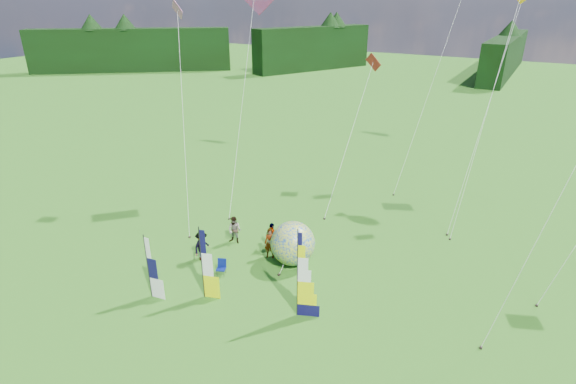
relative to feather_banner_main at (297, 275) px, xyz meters
The scene contains 18 objects.
ground 3.18m from the feather_banner_main, 105.92° to the right, with size 220.00×220.00×0.00m, color #38761C.
treeline_ring 2.78m from the feather_banner_main, 105.92° to the right, with size 210.00×210.00×8.00m, color black, non-canonical shape.
feather_banner_main is the anchor object (origin of this frame).
side_banner_left 4.99m from the feather_banner_main, 166.92° to the right, with size 1.08×0.10×3.94m, color #E5EB00, non-canonical shape.
side_banner_far 7.67m from the feather_banner_main, 161.12° to the right, with size 1.03×0.10×3.50m, color white, non-canonical shape.
bol_inflatable 4.81m from the feather_banner_main, 122.22° to the left, with size 2.58×2.58×2.58m, color #002E9B.
spectator_a 5.68m from the feather_banner_main, 135.84° to the left, with size 0.69×0.45×1.88m, color #66594C.
spectator_b 8.08m from the feather_banner_main, 148.47° to the left, with size 0.87×0.43×1.79m, color #66594C.
spectator_c 7.54m from the feather_banner_main, 167.64° to the left, with size 1.20×0.44×1.86m, color #66594C.
spectator_d 6.58m from the feather_banner_main, 132.92° to the left, with size 1.03×0.42×1.75m, color #66594C.
camp_chair 5.70m from the feather_banner_main, behind, with size 0.53×0.53×0.92m, color #05104F, non-canonical shape.
kite_whale 19.57m from the feather_banner_main, 73.37° to the left, with size 4.18×14.11×18.80m, color black, non-canonical shape.
kite_rainbow_delta 15.21m from the feather_banner_main, 135.43° to the left, with size 6.73×11.47×17.05m, color red, non-canonical shape.
kite_parafoil 12.44m from the feather_banner_main, 24.61° to the left, with size 7.57×8.99×16.90m, color red, non-canonical shape.
small_kite_red 15.20m from the feather_banner_main, 103.97° to the left, with size 3.00×11.56×10.79m, color red, non-canonical shape.
small_kite_orange 16.91m from the feather_banner_main, 70.79° to the left, with size 2.93×9.62×15.49m, color orange, non-canonical shape.
small_kite_pink 14.63m from the feather_banner_main, 152.79° to the left, with size 7.39×8.55×14.61m, color #E25FAB, non-canonical shape.
small_kite_green 21.79m from the feather_banner_main, 88.49° to the left, with size 4.56×11.22×18.30m, color green, non-canonical shape.
Camera 1 is at (9.10, -13.37, 14.31)m, focal length 28.00 mm.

